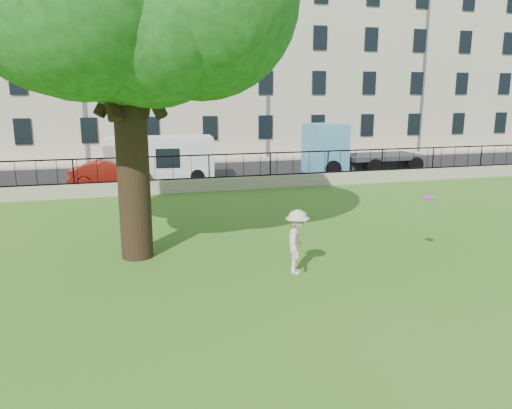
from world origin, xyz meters
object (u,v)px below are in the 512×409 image
object	(u,v)px
red_sedan	(111,174)
blue_truck	(362,148)
frisbee	(428,198)
white_van	(160,159)
man	(297,242)

from	to	relation	value
red_sedan	blue_truck	size ratio (longest dim) A/B	0.57
frisbee	white_van	size ratio (longest dim) A/B	0.05
blue_truck	red_sedan	bearing A→B (deg)	-177.03
frisbee	red_sedan	xyz separation A→B (m)	(-8.50, 13.84, -1.14)
white_van	blue_truck	size ratio (longest dim) A/B	0.81
man	frisbee	world-z (taller)	frisbee
man	white_van	size ratio (longest dim) A/B	0.31
red_sedan	blue_truck	xyz separation A→B (m)	(14.10, 1.00, 0.77)
frisbee	white_van	xyz separation A→B (m)	(-6.00, 14.84, -0.63)
frisbee	blue_truck	world-z (taller)	blue_truck
frisbee	blue_truck	size ratio (longest dim) A/B	0.04
man	blue_truck	distance (m)	17.54
white_van	blue_truck	world-z (taller)	blue_truck
red_sedan	white_van	xyz separation A→B (m)	(2.50, 1.00, 0.51)
red_sedan	white_van	distance (m)	2.74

